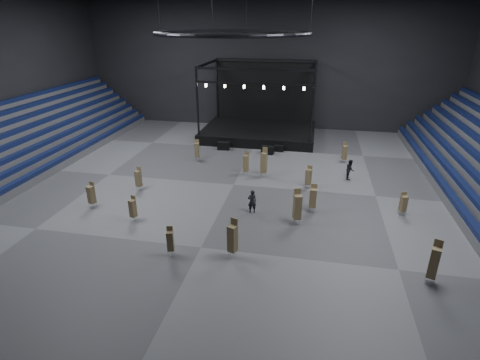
% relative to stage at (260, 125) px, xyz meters
% --- Properties ---
extents(floor, '(50.00, 50.00, 0.00)m').
position_rel_stage_xyz_m(floor, '(-0.00, -16.24, -1.45)').
color(floor, '#545457').
rests_on(floor, ground).
extents(wall_back, '(50.00, 0.20, 18.00)m').
position_rel_stage_xyz_m(wall_back, '(-0.00, 4.76, 7.55)').
color(wall_back, black).
rests_on(wall_back, ground).
extents(wall_front, '(50.00, 0.20, 18.00)m').
position_rel_stage_xyz_m(wall_front, '(-0.00, -37.24, 7.55)').
color(wall_front, black).
rests_on(wall_front, ground).
extents(bleachers_left, '(7.20, 40.00, 6.40)m').
position_rel_stage_xyz_m(bleachers_left, '(-22.94, -16.24, 0.28)').
color(bleachers_left, '#4F4F52').
rests_on(bleachers_left, floor).
extents(stage, '(14.00, 10.00, 9.20)m').
position_rel_stage_xyz_m(stage, '(0.00, 0.00, 0.00)').
color(stage, black).
rests_on(stage, floor).
extents(truss_ring, '(12.30, 12.30, 5.15)m').
position_rel_stage_xyz_m(truss_ring, '(-0.00, -16.24, 11.55)').
color(truss_ring, black).
rests_on(truss_ring, ceiling).
extents(flight_case_left, '(1.43, 0.82, 0.91)m').
position_rel_stage_xyz_m(flight_case_left, '(-3.28, -6.58, -0.99)').
color(flight_case_left, black).
rests_on(flight_case_left, floor).
extents(flight_case_mid, '(1.48, 0.96, 0.91)m').
position_rel_stage_xyz_m(flight_case_mid, '(1.96, -7.08, -0.99)').
color(flight_case_mid, black).
rests_on(flight_case_mid, floor).
extents(flight_case_right, '(1.14, 0.66, 0.72)m').
position_rel_stage_xyz_m(flight_case_right, '(3.13, -5.97, -1.09)').
color(flight_case_right, black).
rests_on(flight_case_right, floor).
extents(chair_stack_0, '(0.56, 0.56, 2.18)m').
position_rel_stage_xyz_m(chair_stack_0, '(-8.00, -18.97, -0.31)').
color(chair_stack_0, silver).
rests_on(chair_stack_0, floor).
extents(chair_stack_1, '(0.55, 0.55, 2.33)m').
position_rel_stage_xyz_m(chair_stack_1, '(7.16, -20.15, -0.21)').
color(chair_stack_1, silver).
rests_on(chair_stack_1, floor).
extents(chair_stack_2, '(0.66, 0.66, 2.70)m').
position_rel_stage_xyz_m(chair_stack_2, '(2.30, -27.30, -0.06)').
color(chair_stack_2, silver).
rests_on(chair_stack_2, floor).
extents(chair_stack_3, '(0.65, 0.65, 2.91)m').
position_rel_stage_xyz_m(chair_stack_3, '(2.42, -13.76, 0.02)').
color(chair_stack_3, silver).
rests_on(chair_stack_3, floor).
extents(chair_stack_4, '(0.59, 0.59, 2.15)m').
position_rel_stage_xyz_m(chair_stack_4, '(6.70, -15.66, -0.32)').
color(chair_stack_4, silver).
rests_on(chair_stack_4, floor).
extents(chair_stack_5, '(0.50, 0.50, 2.31)m').
position_rel_stage_xyz_m(chair_stack_5, '(-5.18, -10.70, -0.25)').
color(chair_stack_5, silver).
rests_on(chair_stack_5, floor).
extents(chair_stack_6, '(0.63, 0.63, 2.23)m').
position_rel_stage_xyz_m(chair_stack_6, '(-10.22, -22.82, -0.28)').
color(chair_stack_6, silver).
rests_on(chair_stack_6, floor).
extents(chair_stack_7, '(0.68, 0.68, 2.81)m').
position_rel_stage_xyz_m(chair_stack_7, '(6.05, -22.32, -0.01)').
color(chair_stack_7, silver).
rests_on(chair_stack_7, floor).
extents(chair_stack_8, '(0.55, 0.55, 2.38)m').
position_rel_stage_xyz_m(chair_stack_8, '(0.65, -13.60, -0.23)').
color(chair_stack_8, silver).
rests_on(chair_stack_8, floor).
extents(chair_stack_9, '(0.58, 0.58, 2.22)m').
position_rel_stage_xyz_m(chair_stack_9, '(10.25, -8.23, -0.30)').
color(chair_stack_9, silver).
rests_on(chair_stack_9, floor).
extents(chair_stack_10, '(0.57, 0.57, 1.93)m').
position_rel_stage_xyz_m(chair_stack_10, '(14.00, -19.39, -0.42)').
color(chair_stack_10, silver).
rests_on(chair_stack_10, floor).
extents(chair_stack_11, '(0.63, 0.63, 2.80)m').
position_rel_stage_xyz_m(chair_stack_11, '(14.00, -27.64, -0.03)').
color(chair_stack_11, silver).
rests_on(chair_stack_11, floor).
extents(chair_stack_12, '(0.50, 0.50, 2.02)m').
position_rel_stage_xyz_m(chair_stack_12, '(-1.65, -27.86, -0.40)').
color(chair_stack_12, silver).
rests_on(chair_stack_12, floor).
extents(chair_stack_13, '(0.53, 0.53, 2.04)m').
position_rel_stage_xyz_m(chair_stack_13, '(-6.00, -24.19, -0.38)').
color(chair_stack_13, silver).
rests_on(chair_stack_13, floor).
extents(man_center, '(0.83, 0.71, 1.92)m').
position_rel_stage_xyz_m(man_center, '(2.52, -21.18, -0.49)').
color(man_center, black).
rests_on(man_center, floor).
extents(crew_member, '(0.75, 0.94, 1.90)m').
position_rel_stage_xyz_m(crew_member, '(10.51, -12.70, -0.50)').
color(crew_member, black).
rests_on(crew_member, floor).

